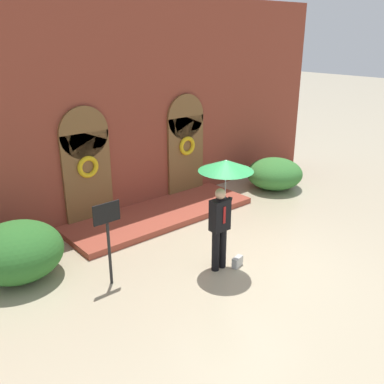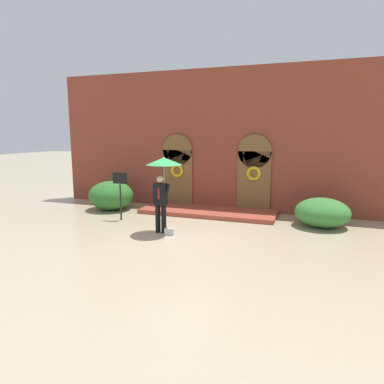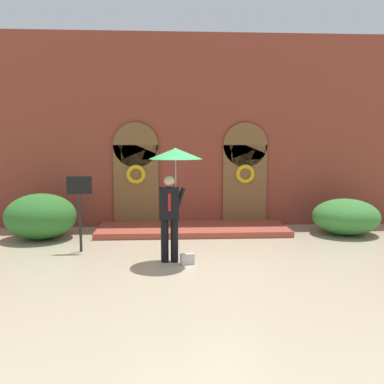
% 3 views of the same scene
% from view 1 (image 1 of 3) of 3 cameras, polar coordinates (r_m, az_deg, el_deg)
% --- Properties ---
extents(ground_plane, '(80.00, 80.00, 0.00)m').
position_cam_1_polar(ground_plane, '(9.55, 6.86, -9.00)').
color(ground_plane, tan).
extents(building_facade, '(14.00, 2.30, 5.60)m').
position_cam_1_polar(building_facade, '(11.69, -7.82, 10.49)').
color(building_facade, brown).
rests_on(building_facade, ground).
extents(person_with_umbrella, '(1.10, 1.10, 2.36)m').
position_cam_1_polar(person_with_umbrella, '(8.46, 4.33, 1.33)').
color(person_with_umbrella, black).
rests_on(person_with_umbrella, ground).
extents(handbag, '(0.30, 0.18, 0.22)m').
position_cam_1_polar(handbag, '(9.25, 6.07, -9.23)').
color(handbag, '#B7B7B2').
rests_on(handbag, ground).
extents(sign_post, '(0.56, 0.06, 1.72)m').
position_cam_1_polar(sign_post, '(8.30, -11.17, -5.02)').
color(sign_post, black).
rests_on(sign_post, ground).
extents(shrub_left, '(1.80, 1.74, 1.17)m').
position_cam_1_polar(shrub_left, '(9.28, -22.22, -7.36)').
color(shrub_left, '#2D6B28').
rests_on(shrub_left, ground).
extents(shrub_right, '(1.78, 1.71, 0.96)m').
position_cam_1_polar(shrub_right, '(13.78, 10.95, 2.42)').
color(shrub_right, '#387A33').
rests_on(shrub_right, ground).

